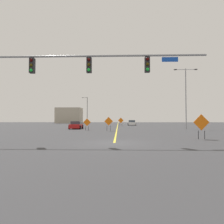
% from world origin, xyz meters
% --- Properties ---
extents(ground, '(192.58, 192.58, 0.00)m').
position_xyz_m(ground, '(0.00, 0.00, 0.00)').
color(ground, '#38383A').
extents(road_centre_stripe, '(0.16, 106.99, 0.01)m').
position_xyz_m(road_centre_stripe, '(0.00, 53.50, 0.00)').
color(road_centre_stripe, yellow).
rests_on(road_centre_stripe, ground).
extents(traffic_signal_assembly, '(16.10, 0.44, 6.31)m').
position_xyz_m(traffic_signal_assembly, '(-3.67, -0.02, 5.00)').
color(traffic_signal_assembly, gray).
rests_on(traffic_signal_assembly, ground).
extents(street_lamp_near_right, '(3.81, 0.24, 9.98)m').
position_xyz_m(street_lamp_near_right, '(11.35, 19.95, 5.80)').
color(street_lamp_near_right, gray).
rests_on(street_lamp_near_right, ground).
extents(street_lamp_mid_left, '(1.94, 0.24, 9.31)m').
position_xyz_m(street_lamp_mid_left, '(-10.80, 56.72, 5.09)').
color(street_lamp_mid_left, black).
rests_on(street_lamp_mid_left, ground).
extents(construction_sign_median_near, '(1.29, 0.27, 1.99)m').
position_xyz_m(construction_sign_median_near, '(0.78, 34.24, 1.25)').
color(construction_sign_median_near, orange).
rests_on(construction_sign_median_near, ground).
extents(construction_sign_left_shoulder, '(1.12, 0.11, 1.73)m').
position_xyz_m(construction_sign_left_shoulder, '(-4.32, 15.69, 1.08)').
color(construction_sign_left_shoulder, orange).
rests_on(construction_sign_left_shoulder, ground).
extents(construction_sign_right_lane, '(1.17, 0.23, 1.92)m').
position_xyz_m(construction_sign_right_lane, '(-1.09, 14.13, 1.22)').
color(construction_sign_right_lane, orange).
rests_on(construction_sign_right_lane, ground).
extents(construction_sign_left_lane, '(1.32, 0.13, 2.02)m').
position_xyz_m(construction_sign_left_lane, '(6.98, 2.80, 1.27)').
color(construction_sign_left_lane, orange).
rests_on(construction_sign_left_lane, ground).
extents(car_red_passing, '(2.06, 4.05, 1.27)m').
position_xyz_m(car_red_passing, '(-6.80, 20.01, 0.61)').
color(car_red_passing, red).
rests_on(car_red_passing, ground).
extents(car_white_distant, '(2.16, 3.89, 1.37)m').
position_xyz_m(car_white_distant, '(3.72, 40.23, 0.65)').
color(car_white_distant, white).
rests_on(car_white_distant, ground).
extents(roadside_building_west, '(9.95, 7.68, 6.28)m').
position_xyz_m(roadside_building_west, '(-20.11, 69.64, 3.14)').
color(roadside_building_west, '#B2A893').
rests_on(roadside_building_west, ground).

